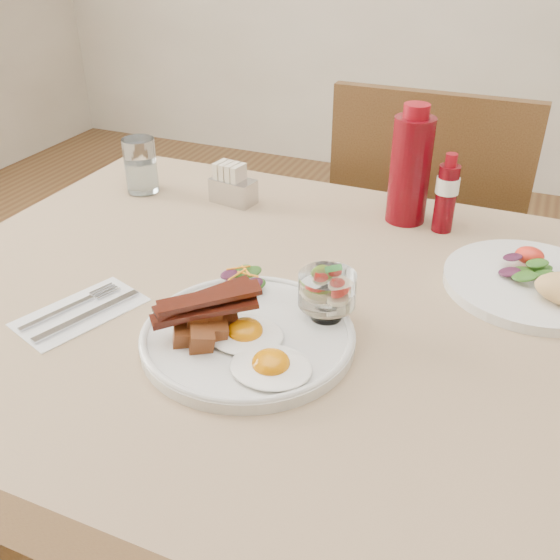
{
  "coord_description": "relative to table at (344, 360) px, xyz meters",
  "views": [
    {
      "loc": [
        0.2,
        -0.71,
        1.24
      ],
      "look_at": [
        -0.08,
        -0.06,
        0.82
      ],
      "focal_mm": 40.0,
      "sensor_mm": 36.0,
      "label": 1
    }
  ],
  "objects": [
    {
      "name": "side_salad",
      "position": [
        -0.15,
        -0.03,
        0.12
      ],
      "size": [
        0.07,
        0.06,
        0.04
      ],
      "rotation": [
        0.0,
        0.0,
        0.19
      ],
      "color": "#1C4F15",
      "rests_on": "main_plate"
    },
    {
      "name": "fruit_cup",
      "position": [
        -0.02,
        -0.05,
        0.15
      ],
      "size": [
        0.08,
        0.08,
        0.08
      ],
      "rotation": [
        0.0,
        0.0,
        0.18
      ],
      "color": "white",
      "rests_on": "main_plate"
    },
    {
      "name": "table",
      "position": [
        0.0,
        0.0,
        0.0
      ],
      "size": [
        1.33,
        0.88,
        0.75
      ],
      "color": "brown",
      "rests_on": "ground"
    },
    {
      "name": "chair_far",
      "position": [
        0.0,
        0.66,
        -0.14
      ],
      "size": [
        0.42,
        0.42,
        0.93
      ],
      "color": "brown",
      "rests_on": "ground"
    },
    {
      "name": "hot_sauce_bottle",
      "position": [
        0.07,
        0.31,
        0.16
      ],
      "size": [
        0.05,
        0.05,
        0.14
      ],
      "rotation": [
        0.0,
        0.0,
        -0.23
      ],
      "color": "#57040C",
      "rests_on": "table"
    },
    {
      "name": "ketchup_bottle",
      "position": [
        0.0,
        0.33,
        0.19
      ],
      "size": [
        0.09,
        0.09,
        0.21
      ],
      "rotation": [
        0.0,
        0.0,
        0.29
      ],
      "color": "#57040C",
      "rests_on": "table"
    },
    {
      "name": "bacon_potato_pile",
      "position": [
        -0.14,
        -0.15,
        0.13
      ],
      "size": [
        0.13,
        0.12,
        0.06
      ],
      "rotation": [
        0.0,
        0.0,
        0.29
      ],
      "color": "brown",
      "rests_on": "main_plate"
    },
    {
      "name": "main_plate",
      "position": [
        -0.1,
        -0.12,
        0.1
      ],
      "size": [
        0.28,
        0.28,
        0.02
      ],
      "primitive_type": "cylinder",
      "color": "silver",
      "rests_on": "table"
    },
    {
      "name": "napkin_cutlery",
      "position": [
        -0.34,
        -0.15,
        0.09
      ],
      "size": [
        0.15,
        0.2,
        0.01
      ],
      "rotation": [
        0.0,
        0.0,
        -0.34
      ],
      "color": "silver",
      "rests_on": "table"
    },
    {
      "name": "second_plate",
      "position": [
        0.25,
        0.16,
        0.11
      ],
      "size": [
        0.26,
        0.26,
        0.06
      ],
      "rotation": [
        0.0,
        0.0,
        -0.23
      ],
      "color": "silver",
      "rests_on": "table"
    },
    {
      "name": "fried_eggs",
      "position": [
        -0.07,
        -0.16,
        0.11
      ],
      "size": [
        0.16,
        0.14,
        0.03
      ],
      "rotation": [
        0.0,
        0.0,
        -0.06
      ],
      "color": "white",
      "rests_on": "main_plate"
    },
    {
      "name": "water_glass",
      "position": [
        -0.51,
        0.25,
        0.14
      ],
      "size": [
        0.06,
        0.06,
        0.11
      ],
      "color": "white",
      "rests_on": "table"
    },
    {
      "name": "sugar_caddy",
      "position": [
        -0.32,
        0.28,
        0.12
      ],
      "size": [
        0.09,
        0.06,
        0.08
      ],
      "rotation": [
        0.0,
        0.0,
        -0.16
      ],
      "color": "#B4B4B8",
      "rests_on": "table"
    }
  ]
}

